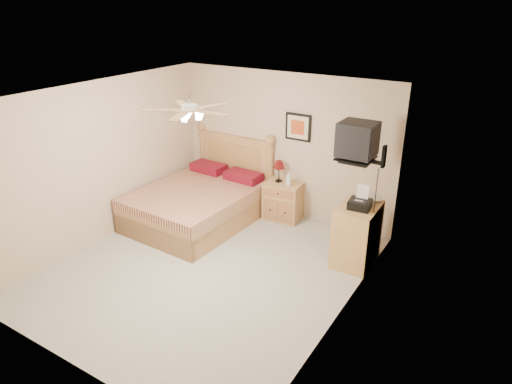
% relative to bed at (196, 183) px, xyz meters
% --- Properties ---
extents(floor, '(4.50, 4.50, 0.00)m').
position_rel_bed_xyz_m(floor, '(1.06, -1.12, -0.71)').
color(floor, '#A39F94').
rests_on(floor, ground).
extents(ceiling, '(4.00, 4.50, 0.04)m').
position_rel_bed_xyz_m(ceiling, '(1.06, -1.12, 1.79)').
color(ceiling, white).
rests_on(ceiling, ground).
extents(wall_back, '(4.00, 0.04, 2.50)m').
position_rel_bed_xyz_m(wall_back, '(1.06, 1.13, 0.54)').
color(wall_back, '#C5AC91').
rests_on(wall_back, ground).
extents(wall_front, '(4.00, 0.04, 2.50)m').
position_rel_bed_xyz_m(wall_front, '(1.06, -3.37, 0.54)').
color(wall_front, '#C5AC91').
rests_on(wall_front, ground).
extents(wall_left, '(0.04, 4.50, 2.50)m').
position_rel_bed_xyz_m(wall_left, '(-0.94, -1.12, 0.54)').
color(wall_left, '#C5AC91').
rests_on(wall_left, ground).
extents(wall_right, '(0.04, 4.50, 2.50)m').
position_rel_bed_xyz_m(wall_right, '(3.06, -1.12, 0.54)').
color(wall_right, '#C5AC91').
rests_on(wall_right, ground).
extents(bed, '(1.78, 2.28, 1.43)m').
position_rel_bed_xyz_m(bed, '(0.00, 0.00, 0.00)').
color(bed, '#A57549').
rests_on(bed, ground).
extents(nightstand, '(0.66, 0.52, 0.67)m').
position_rel_bed_xyz_m(nightstand, '(1.20, 0.88, -0.38)').
color(nightstand, tan).
rests_on(nightstand, ground).
extents(table_lamp, '(0.24, 0.24, 0.38)m').
position_rel_bed_xyz_m(table_lamp, '(1.09, 0.91, 0.15)').
color(table_lamp, '#601110').
rests_on(table_lamp, nightstand).
extents(lotion_bottle, '(0.11, 0.11, 0.25)m').
position_rel_bed_xyz_m(lotion_bottle, '(1.32, 0.84, 0.08)').
color(lotion_bottle, white).
rests_on(lotion_bottle, nightstand).
extents(framed_picture, '(0.46, 0.04, 0.46)m').
position_rel_bed_xyz_m(framed_picture, '(1.33, 1.11, 0.91)').
color(framed_picture, black).
rests_on(framed_picture, wall_back).
extents(dresser, '(0.55, 0.77, 0.90)m').
position_rel_bed_xyz_m(dresser, '(2.79, 0.18, -0.26)').
color(dresser, '#C68447').
rests_on(dresser, ground).
extents(fax_machine, '(0.33, 0.34, 0.32)m').
position_rel_bed_xyz_m(fax_machine, '(2.81, 0.12, 0.35)').
color(fax_machine, black).
rests_on(fax_machine, dresser).
extents(magazine_lower, '(0.18, 0.24, 0.02)m').
position_rel_bed_xyz_m(magazine_lower, '(2.77, 0.45, 0.20)').
color(magazine_lower, beige).
rests_on(magazine_lower, dresser).
extents(magazine_upper, '(0.29, 0.32, 0.02)m').
position_rel_bed_xyz_m(magazine_upper, '(2.80, 0.46, 0.22)').
color(magazine_upper, tan).
rests_on(magazine_upper, magazine_lower).
extents(wall_tv, '(0.56, 0.46, 0.58)m').
position_rel_bed_xyz_m(wall_tv, '(2.81, 0.22, 1.10)').
color(wall_tv, black).
rests_on(wall_tv, wall_right).
extents(ceiling_fan, '(1.14, 1.14, 0.28)m').
position_rel_bed_xyz_m(ceiling_fan, '(1.06, -1.32, 1.65)').
color(ceiling_fan, white).
rests_on(ceiling_fan, ceiling).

